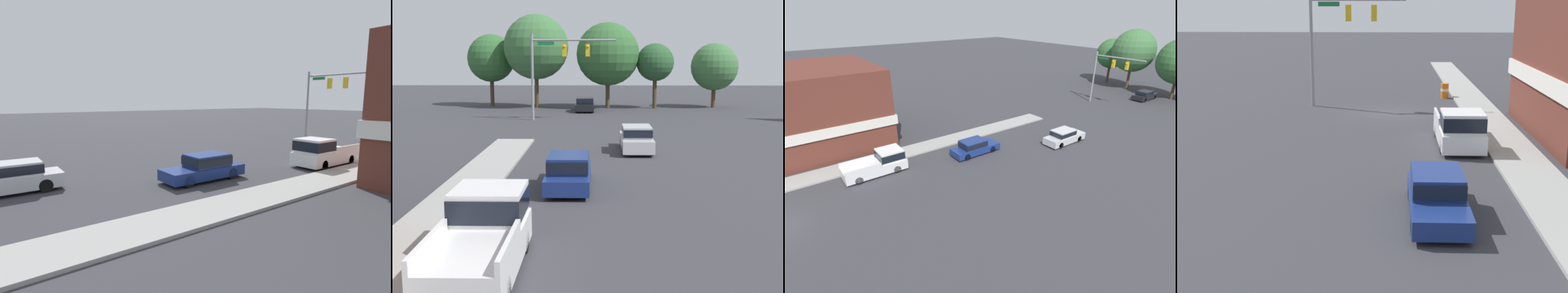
# 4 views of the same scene
# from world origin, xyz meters

# --- Properties ---
(ground_plane) EXTENTS (200.00, 200.00, 0.00)m
(ground_plane) POSITION_xyz_m (0.00, 0.00, 0.00)
(ground_plane) COLOR #38383D
(near_signal_assembly) EXTENTS (6.34, 0.49, 7.52)m
(near_signal_assembly) POSITION_xyz_m (3.49, -2.46, 5.38)
(near_signal_assembly) COLOR gray
(near_signal_assembly) RESTS_ON ground
(car_lead) EXTENTS (1.81, 4.85, 1.47)m
(car_lead) POSITION_xyz_m (-1.52, 17.07, 0.77)
(car_lead) COLOR black
(car_lead) RESTS_ON ground
(car_oncoming) EXTENTS (1.77, 4.75, 1.52)m
(car_oncoming) POSITION_xyz_m (1.96, 26.23, 0.79)
(car_oncoming) COLOR black
(car_oncoming) RESTS_ON ground
(pickup_truck_parked) EXTENTS (2.02, 5.28, 1.95)m
(pickup_truck_parked) POSITION_xyz_m (-3.29, 8.34, 0.95)
(pickup_truck_parked) COLOR black
(pickup_truck_parked) RESTS_ON ground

